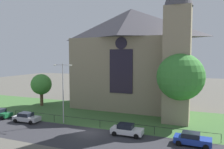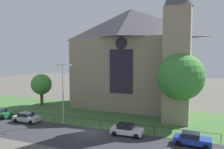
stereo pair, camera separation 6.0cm
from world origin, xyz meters
name	(u,v)px [view 2 (the right image)]	position (x,y,z in m)	size (l,w,h in m)	color
ground	(115,115)	(0.00, 10.00, 0.00)	(160.00, 160.00, 0.00)	#56544C
road_asphalt	(82,137)	(0.00, -2.00, 0.00)	(120.00, 8.00, 0.01)	#2D2D33
grass_verge	(111,118)	(0.00, 8.00, 0.00)	(120.00, 20.00, 0.01)	#3D6633
church_building	(134,57)	(1.26, 17.11, 10.27)	(23.20, 16.20, 26.00)	gray
iron_railing	(100,121)	(0.49, 2.50, 0.98)	(32.16, 0.07, 1.13)	black
tree_right_near	(180,77)	(11.14, 8.53, 7.32)	(7.17, 7.17, 10.93)	brown
tree_left_far	(41,84)	(-17.40, 11.63, 4.48)	(4.34, 4.34, 6.70)	brown
streetlamp_near	(63,86)	(-5.72, 2.40, 5.83)	(3.37, 0.26, 9.33)	#B2B2B7
parked_car_silver	(27,117)	(-11.52, 0.72, 0.74)	(4.27, 2.17, 1.51)	#B7B7BC
parked_car_white	(127,130)	(5.13, 0.91, 0.74)	(4.23, 2.09, 1.51)	silver
parked_car_blue	(192,139)	(13.32, 0.55, 0.74)	(4.27, 2.16, 1.51)	#1E3899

